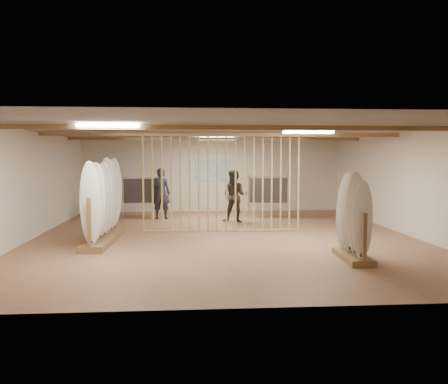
{
  "coord_description": "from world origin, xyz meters",
  "views": [
    {
      "loc": [
        -0.97,
        -12.5,
        2.14
      ],
      "look_at": [
        0.0,
        0.0,
        1.2
      ],
      "focal_mm": 38.0,
      "sensor_mm": 36.0,
      "label": 1
    }
  ],
  "objects": [
    {
      "name": "rack_right",
      "position": [
        2.45,
        -3.03,
        0.6
      ],
      "size": [
        0.55,
        1.54,
        1.76
      ],
      "rotation": [
        0.0,
        0.0,
        -0.04
      ],
      "color": "brown",
      "rests_on": "floor"
    },
    {
      "name": "clothing_rack_a",
      "position": [
        -2.54,
        4.16,
        0.95
      ],
      "size": [
        1.37,
        0.43,
        1.47
      ],
      "rotation": [
        0.0,
        0.0,
        0.07
      ],
      "color": "silver",
      "rests_on": "floor"
    },
    {
      "name": "clothing_rack_b",
      "position": [
        1.87,
        3.83,
        0.96
      ],
      "size": [
        1.36,
        0.59,
        1.48
      ],
      "rotation": [
        0.0,
        0.0,
        -0.2
      ],
      "color": "silver",
      "rests_on": "floor"
    },
    {
      "name": "shopper_a",
      "position": [
        -1.88,
        3.81,
        1.0
      ],
      "size": [
        0.77,
        0.56,
        1.99
      ],
      "primitive_type": "imported",
      "rotation": [
        0.0,
        0.0,
        3.05
      ],
      "color": "#26252D",
      "rests_on": "floor"
    },
    {
      "name": "shopper_b",
      "position": [
        0.57,
        2.76,
        0.97
      ],
      "size": [
        1.12,
        0.99,
        1.94
      ],
      "primitive_type": "imported",
      "rotation": [
        0.0,
        0.0,
        -0.32
      ],
      "color": "#332F27",
      "rests_on": "floor"
    },
    {
      "name": "wall_back",
      "position": [
        0.0,
        6.0,
        1.4
      ],
      "size": [
        12.0,
        0.0,
        12.0
      ],
      "primitive_type": "plane",
      "rotation": [
        1.57,
        0.0,
        0.0
      ],
      "color": "silver",
      "rests_on": "ground"
    },
    {
      "name": "wall_front",
      "position": [
        0.0,
        -6.0,
        1.4
      ],
      "size": [
        12.0,
        0.0,
        12.0
      ],
      "primitive_type": "plane",
      "rotation": [
        -1.57,
        0.0,
        0.0
      ],
      "color": "silver",
      "rests_on": "ground"
    },
    {
      "name": "wall_right",
      "position": [
        5.0,
        0.0,
        1.4
      ],
      "size": [
        0.0,
        12.0,
        12.0
      ],
      "primitive_type": "plane",
      "rotation": [
        1.57,
        0.0,
        -1.57
      ],
      "color": "silver",
      "rests_on": "ground"
    },
    {
      "name": "ceiling_slats",
      "position": [
        0.0,
        0.0,
        2.72
      ],
      "size": [
        9.5,
        6.12,
        0.1
      ],
      "primitive_type": "cube",
      "color": "brown",
      "rests_on": "ground"
    },
    {
      "name": "rack_left",
      "position": [
        -3.07,
        -0.57,
        0.71
      ],
      "size": [
        0.69,
        2.97,
        2.06
      ],
      "rotation": [
        0.0,
        0.0,
        -0.04
      ],
      "color": "brown",
      "rests_on": "floor"
    },
    {
      "name": "wall_left",
      "position": [
        -5.0,
        0.0,
        1.4
      ],
      "size": [
        0.0,
        12.0,
        12.0
      ],
      "primitive_type": "plane",
      "rotation": [
        1.57,
        0.0,
        1.57
      ],
      "color": "silver",
      "rests_on": "ground"
    },
    {
      "name": "bamboo_partition",
      "position": [
        0.0,
        0.8,
        1.4
      ],
      "size": [
        4.45,
        0.05,
        2.78
      ],
      "color": "tan",
      "rests_on": "ground"
    },
    {
      "name": "poster",
      "position": [
        0.0,
        5.98,
        1.6
      ],
      "size": [
        1.4,
        0.03,
        0.9
      ],
      "primitive_type": "cube",
      "color": "#3793C1",
      "rests_on": "ground"
    },
    {
      "name": "floor",
      "position": [
        0.0,
        0.0,
        0.0
      ],
      "size": [
        12.0,
        12.0,
        0.0
      ],
      "primitive_type": "plane",
      "color": "#976649",
      "rests_on": "ground"
    },
    {
      "name": "light_panels",
      "position": [
        0.0,
        0.0,
        2.74
      ],
      "size": [
        1.2,
        0.35,
        0.06
      ],
      "primitive_type": "cube",
      "color": "white",
      "rests_on": "ground"
    },
    {
      "name": "ceiling",
      "position": [
        0.0,
        0.0,
        2.8
      ],
      "size": [
        12.0,
        12.0,
        0.0
      ],
      "primitive_type": "plane",
      "rotation": [
        3.14,
        0.0,
        0.0
      ],
      "color": "gray",
      "rests_on": "ground"
    }
  ]
}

